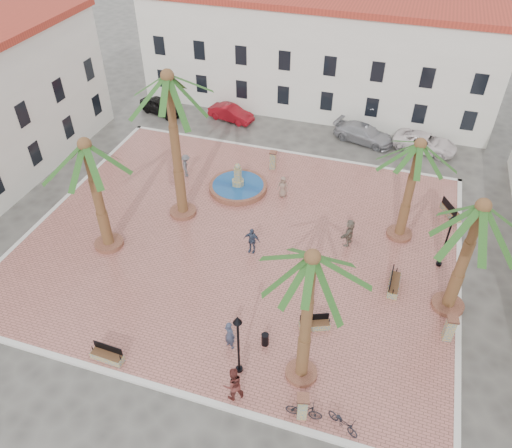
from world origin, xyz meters
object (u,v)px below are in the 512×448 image
(bench_s, at_px, (107,356))
(bench_e, at_px, (394,284))
(bicycle_b, at_px, (304,410))
(pedestrian_fountain_a, at_px, (283,187))
(palm_ne, at_px, (418,157))
(bollard_se, at_px, (302,407))
(pedestrian_fountain_b, at_px, (252,240))
(pedestrian_east, at_px, (349,232))
(car_white, at_px, (425,142))
(bicycle_a, at_px, (343,422))
(fountain, at_px, (238,186))
(car_silver, at_px, (364,134))
(palm_nw, at_px, (169,93))
(lamppost_s, at_px, (238,335))
(palm_e, at_px, (478,221))
(bench_ne, at_px, (451,212))
(bollard_n, at_px, (273,160))
(car_black, at_px, (161,106))
(palm_s, at_px, (311,273))
(pedestrian_north, at_px, (186,166))
(cyclist_a, at_px, (230,335))
(lamppost_e, at_px, (449,232))
(cyclist_b, at_px, (233,384))
(bench_se, at_px, (314,324))
(palm_sw, at_px, (88,159))
(car_red, at_px, (231,113))
(bollard_e, at_px, (450,328))

(bench_s, xyz_separation_m, bench_e, (12.69, 9.06, 0.03))
(bench_s, bearing_deg, bicycle_b, 2.13)
(bench_s, relative_size, pedestrian_fountain_a, 1.08)
(palm_ne, bearing_deg, bollard_se, -101.93)
(bench_s, distance_m, pedestrian_fountain_b, 10.42)
(pedestrian_east, bearing_deg, car_white, 176.81)
(bench_e, xyz_separation_m, bicycle_a, (-1.23, -9.05, 0.14))
(fountain, relative_size, pedestrian_fountain_a, 2.64)
(bench_e, relative_size, car_silver, 0.37)
(palm_nw, xyz_separation_m, bicycle_a, (12.76, -11.67, -8.08))
(fountain, height_order, car_silver, fountain)
(palm_ne, relative_size, lamppost_s, 1.79)
(palm_e, height_order, bicycle_a, palm_e)
(lamppost_s, bearing_deg, pedestrian_fountain_b, 104.17)
(lamppost_s, bearing_deg, pedestrian_fountain_a, 97.20)
(bicycle_a, xyz_separation_m, car_silver, (-2.82, 25.06, 0.15))
(bench_ne, xyz_separation_m, bollard_n, (-12.75, 1.81, 0.47))
(pedestrian_fountain_b, bearing_deg, car_black, 133.35)
(palm_s, relative_size, pedestrian_north, 4.57)
(cyclist_a, relative_size, pedestrian_fountain_b, 1.02)
(bollard_se, xyz_separation_m, bicycle_b, (0.09, -0.00, -0.27))
(lamppost_e, xyz_separation_m, cyclist_b, (-8.58, -11.79, -1.56))
(bench_s, bearing_deg, cyclist_b, 2.08)
(palm_nw, distance_m, bench_se, 14.90)
(palm_sw, distance_m, pedestrian_north, 10.12)
(palm_ne, height_order, cyclist_b, palm_ne)
(fountain, bearing_deg, palm_nw, -124.75)
(cyclist_a, bearing_deg, car_black, -32.78)
(bench_se, bearing_deg, cyclist_a, -169.72)
(bench_e, xyz_separation_m, bicycle_b, (-2.95, -9.08, 0.22))
(palm_nw, relative_size, palm_ne, 1.43)
(bollard_se, relative_size, pedestrian_fountain_a, 0.95)
(pedestrian_east, distance_m, car_red, 18.23)
(palm_sw, relative_size, car_black, 1.81)
(bicycle_a, bearing_deg, cyclist_b, 119.03)
(bicycle_a, relative_size, bicycle_b, 0.96)
(car_red, bearing_deg, pedestrian_east, -123.91)
(palm_sw, distance_m, bench_e, 18.08)
(palm_nw, relative_size, lamppost_s, 2.56)
(lamppost_s, xyz_separation_m, cyclist_b, (0.21, -1.39, -1.65))
(pedestrian_north, bearing_deg, cyclist_b, -173.79)
(car_white, bearing_deg, bicycle_a, -173.73)
(car_silver, relative_size, car_white, 1.00)
(fountain, distance_m, cyclist_b, 16.28)
(lamppost_e, relative_size, bicycle_b, 2.27)
(lamppost_s, height_order, cyclist_a, lamppost_s)
(palm_nw, xyz_separation_m, bollard_e, (16.91, -5.36, -7.70))
(bench_ne, xyz_separation_m, bollard_e, (0.02, -10.57, 0.52))
(bench_se, relative_size, bollard_se, 1.13)
(pedestrian_north, bearing_deg, bollard_e, -141.58)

